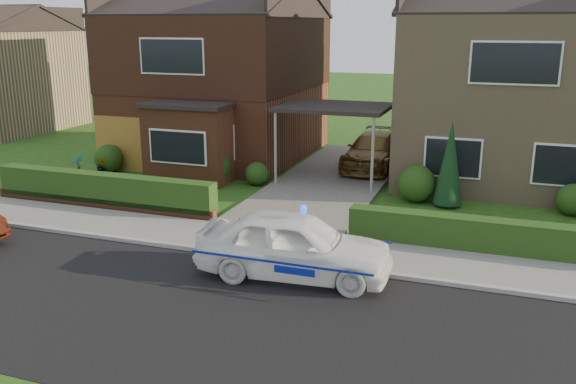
% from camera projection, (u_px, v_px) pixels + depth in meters
% --- Properties ---
extents(ground, '(120.00, 120.00, 0.00)m').
position_uv_depth(ground, '(186.00, 312.00, 12.13)').
color(ground, '#194C14').
rests_on(ground, ground).
extents(road, '(60.00, 6.00, 0.02)m').
position_uv_depth(road, '(186.00, 312.00, 12.13)').
color(road, black).
rests_on(road, ground).
extents(kerb, '(60.00, 0.16, 0.12)m').
position_uv_depth(kerb, '(246.00, 256.00, 14.88)').
color(kerb, '#9E9993').
rests_on(kerb, ground).
extents(sidewalk, '(60.00, 2.00, 0.10)m').
position_uv_depth(sidewalk, '(262.00, 242.00, 15.84)').
color(sidewalk, slate).
rests_on(sidewalk, ground).
extents(driveway, '(3.80, 12.00, 0.12)m').
position_uv_depth(driveway, '(333.00, 180.00, 22.10)').
color(driveway, '#666059').
rests_on(driveway, ground).
extents(house_left, '(7.50, 9.53, 7.25)m').
position_uv_depth(house_left, '(220.00, 66.00, 25.59)').
color(house_left, brown).
rests_on(house_left, ground).
extents(house_right, '(7.50, 8.06, 7.25)m').
position_uv_depth(house_right, '(512.00, 77.00, 21.99)').
color(house_right, '#9E8361').
rests_on(house_right, ground).
extents(carport_link, '(3.80, 3.00, 2.77)m').
position_uv_depth(carport_link, '(334.00, 109.00, 21.36)').
color(carport_link, black).
rests_on(carport_link, ground).
extents(garage_door, '(2.20, 0.10, 2.10)m').
position_uv_depth(garage_door, '(120.00, 144.00, 23.54)').
color(garage_door, brown).
rests_on(garage_door, ground).
extents(dwarf_wall, '(7.70, 0.25, 0.36)m').
position_uv_depth(dwarf_wall, '(102.00, 204.00, 18.76)').
color(dwarf_wall, brown).
rests_on(dwarf_wall, ground).
extents(hedge_left, '(7.50, 0.55, 0.90)m').
position_uv_depth(hedge_left, '(105.00, 208.00, 18.94)').
color(hedge_left, '#1C3A12').
rests_on(hedge_left, ground).
extents(hedge_right, '(7.50, 0.55, 0.80)m').
position_uv_depth(hedge_right, '(498.00, 255.00, 15.12)').
color(hedge_right, '#1C3A12').
rests_on(hedge_right, ground).
extents(shrub_left_far, '(1.08, 1.08, 1.08)m').
position_uv_depth(shrub_left_far, '(109.00, 158.00, 23.34)').
color(shrub_left_far, '#1C3A12').
rests_on(shrub_left_far, ground).
extents(shrub_left_mid, '(1.32, 1.32, 1.32)m').
position_uv_depth(shrub_left_mid, '(212.00, 165.00, 21.68)').
color(shrub_left_mid, '#1C3A12').
rests_on(shrub_left_mid, ground).
extents(shrub_left_near, '(0.84, 0.84, 0.84)m').
position_uv_depth(shrub_left_near, '(257.00, 174.00, 21.50)').
color(shrub_left_near, '#1C3A12').
rests_on(shrub_left_near, ground).
extents(shrub_right_near, '(1.20, 1.20, 1.20)m').
position_uv_depth(shrub_right_near, '(417.00, 184.00, 19.47)').
color(shrub_right_near, '#1C3A12').
rests_on(shrub_right_near, ground).
extents(shrub_right_mid, '(0.96, 0.96, 0.96)m').
position_uv_depth(shrub_right_mid, '(573.00, 200.00, 18.11)').
color(shrub_right_mid, '#1C3A12').
rests_on(shrub_right_mid, ground).
extents(conifer_a, '(0.90, 0.90, 2.60)m').
position_uv_depth(conifer_a, '(450.00, 166.00, 18.78)').
color(conifer_a, black).
rests_on(conifer_a, ground).
extents(police_car, '(4.04, 4.52, 1.66)m').
position_uv_depth(police_car, '(294.00, 245.00, 13.63)').
color(police_car, white).
rests_on(police_car, ground).
extents(driveway_car, '(1.90, 4.54, 1.31)m').
position_uv_depth(driveway_car, '(373.00, 151.00, 23.59)').
color(driveway_car, brown).
rests_on(driveway_car, driveway).
extents(potted_plant_a, '(0.50, 0.39, 0.85)m').
position_uv_depth(potted_plant_a, '(79.00, 167.00, 22.49)').
color(potted_plant_a, gray).
rests_on(potted_plant_a, ground).
extents(potted_plant_b, '(0.45, 0.40, 0.70)m').
position_uv_depth(potted_plant_b, '(102.00, 166.00, 22.89)').
color(potted_plant_b, gray).
rests_on(potted_plant_b, ground).
extents(potted_plant_c, '(0.43, 0.43, 0.75)m').
position_uv_depth(potted_plant_c, '(154.00, 170.00, 22.19)').
color(potted_plant_c, gray).
rests_on(potted_plant_c, ground).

